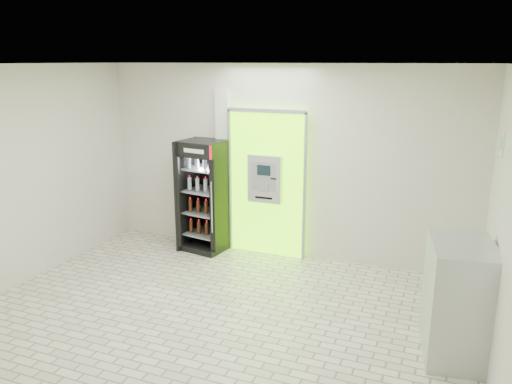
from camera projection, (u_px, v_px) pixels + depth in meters
The scene contains 7 objects.
ground at pixel (211, 324), 5.93m from camera, with size 6.00×6.00×0.00m, color beige.
room_shell at pixel (207, 173), 5.46m from camera, with size 6.00×6.00×6.00m.
atm_assembly at pixel (267, 182), 7.87m from camera, with size 1.30×0.24×2.33m.
pillar at pixel (224, 170), 8.15m from camera, with size 0.22×0.11×2.60m.
beverage_cooler at pixel (205, 198), 8.11m from camera, with size 0.77×0.72×1.82m.
steel_cabinet at pixel (458, 300), 5.19m from camera, with size 0.76×1.02×1.24m.
exit_sign at pixel (502, 145), 5.57m from camera, with size 0.02×0.22×0.26m.
Camera 1 is at (2.50, -4.75, 3.04)m, focal length 35.00 mm.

